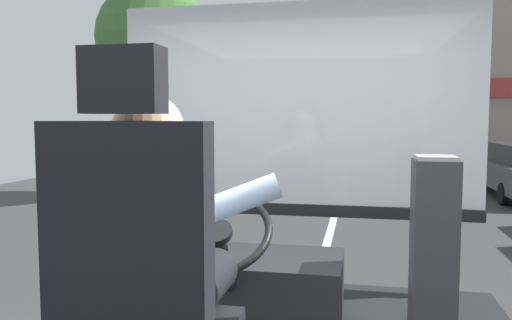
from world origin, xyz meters
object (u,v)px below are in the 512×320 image
Objects in this scene: driver_seat at (143,309)px; fare_box at (433,250)px; steering_console at (241,288)px; bus_driver at (157,245)px.

driver_seat is 1.39× the size of fare_box.
fare_box reaches higher than steering_console.
driver_seat is at bearing -127.77° from fare_box.
fare_box is at bearing 1.29° from steering_console.
steering_console is at bearing 90.00° from bus_driver.
steering_console is at bearing -178.71° from fare_box.
fare_box is at bearing 52.23° from driver_seat.
driver_seat is at bearing -90.00° from steering_console.
bus_driver is at bearing 90.00° from driver_seat.
fare_box is (1.00, 1.30, -0.10)m from driver_seat.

